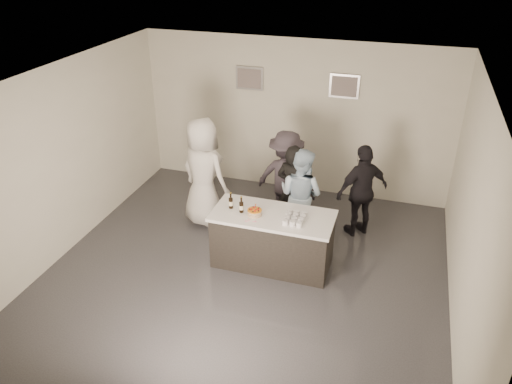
% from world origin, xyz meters
% --- Properties ---
extents(floor, '(6.00, 6.00, 0.00)m').
position_xyz_m(floor, '(0.00, 0.00, 0.00)').
color(floor, '#3D3D42').
rests_on(floor, ground).
extents(ceiling, '(6.00, 6.00, 0.00)m').
position_xyz_m(ceiling, '(0.00, 0.00, 3.00)').
color(ceiling, white).
extents(wall_back, '(6.00, 0.04, 3.00)m').
position_xyz_m(wall_back, '(0.00, 3.00, 1.50)').
color(wall_back, silver).
rests_on(wall_back, ground).
extents(wall_front, '(6.00, 0.04, 3.00)m').
position_xyz_m(wall_front, '(0.00, -3.00, 1.50)').
color(wall_front, silver).
rests_on(wall_front, ground).
extents(wall_left, '(0.04, 6.00, 3.00)m').
position_xyz_m(wall_left, '(-3.00, 0.00, 1.50)').
color(wall_left, silver).
rests_on(wall_left, ground).
extents(wall_right, '(0.04, 6.00, 3.00)m').
position_xyz_m(wall_right, '(3.00, 0.00, 1.50)').
color(wall_right, silver).
rests_on(wall_right, ground).
extents(picture_left, '(0.54, 0.04, 0.44)m').
position_xyz_m(picture_left, '(-0.90, 2.97, 2.20)').
color(picture_left, '#B2B2B7').
rests_on(picture_left, wall_back).
extents(picture_right, '(0.54, 0.04, 0.44)m').
position_xyz_m(picture_right, '(0.90, 2.97, 2.20)').
color(picture_right, '#B2B2B7').
rests_on(picture_right, wall_back).
extents(bar_counter, '(1.86, 0.86, 0.90)m').
position_xyz_m(bar_counter, '(0.32, 0.33, 0.45)').
color(bar_counter, white).
rests_on(bar_counter, ground).
extents(cake, '(0.22, 0.22, 0.08)m').
position_xyz_m(cake, '(0.06, 0.24, 0.94)').
color(cake, orange).
rests_on(cake, bar_counter).
extents(beer_bottle_a, '(0.07, 0.07, 0.26)m').
position_xyz_m(beer_bottle_a, '(-0.35, 0.33, 1.03)').
color(beer_bottle_a, black).
rests_on(beer_bottle_a, bar_counter).
extents(beer_bottle_b, '(0.07, 0.07, 0.26)m').
position_xyz_m(beer_bottle_b, '(-0.16, 0.26, 1.03)').
color(beer_bottle_b, black).
rests_on(beer_bottle_b, bar_counter).
extents(tumbler_cluster, '(0.30, 0.40, 0.08)m').
position_xyz_m(tumbler_cluster, '(0.67, 0.27, 0.94)').
color(tumbler_cluster, '#C89712').
rests_on(tumbler_cluster, bar_counter).
extents(candles, '(0.24, 0.08, 0.01)m').
position_xyz_m(candles, '(0.08, 0.06, 0.90)').
color(candles, pink).
rests_on(candles, bar_counter).
extents(person_main_black, '(0.70, 0.56, 1.66)m').
position_xyz_m(person_main_black, '(0.40, 1.28, 0.83)').
color(person_main_black, black).
rests_on(person_main_black, ground).
extents(person_main_blue, '(0.96, 0.86, 1.64)m').
position_xyz_m(person_main_blue, '(0.55, 1.22, 0.82)').
color(person_main_blue, silver).
rests_on(person_main_blue, ground).
extents(person_guest_left, '(1.12, 0.92, 1.97)m').
position_xyz_m(person_guest_left, '(-1.17, 1.20, 0.98)').
color(person_guest_left, white).
rests_on(person_guest_left, ground).
extents(person_guest_right, '(1.00, 0.93, 1.65)m').
position_xyz_m(person_guest_right, '(1.51, 1.66, 0.82)').
color(person_guest_right, black).
rests_on(person_guest_right, ground).
extents(person_guest_back, '(1.22, 0.86, 1.72)m').
position_xyz_m(person_guest_back, '(0.18, 1.69, 0.86)').
color(person_guest_back, '#373039').
rests_on(person_guest_back, ground).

